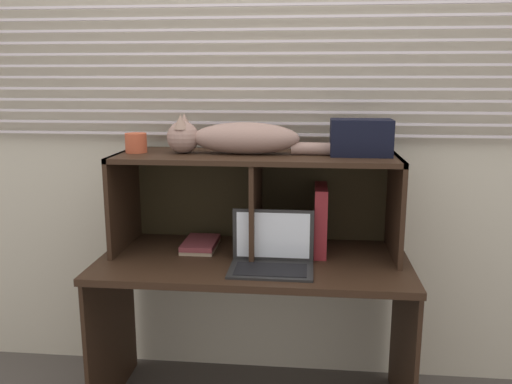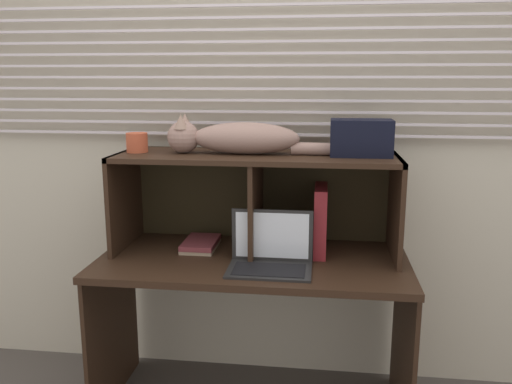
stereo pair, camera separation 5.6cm
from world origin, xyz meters
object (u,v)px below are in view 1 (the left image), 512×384
at_px(small_basket, 136,143).
at_px(storage_box, 361,138).
at_px(book_stack, 200,244).
at_px(binder_upright, 320,220).
at_px(laptop, 272,256).
at_px(cat, 234,138).

xyz_separation_m(small_basket, storage_box, (0.98, 0.00, 0.03)).
bearing_deg(book_stack, binder_upright, 0.06).
bearing_deg(book_stack, small_basket, 179.88).
xyz_separation_m(binder_upright, storage_box, (0.16, 0.00, 0.36)).
distance_m(laptop, small_basket, 0.79).
bearing_deg(laptop, small_basket, 160.35).
xyz_separation_m(cat, laptop, (0.18, -0.22, -0.46)).
bearing_deg(storage_box, book_stack, -179.95).
bearing_deg(storage_box, laptop, -148.25).
bearing_deg(small_basket, storage_box, 0.00).
relative_size(laptop, small_basket, 3.57).
distance_m(cat, book_stack, 0.51).
relative_size(cat, small_basket, 8.26).
xyz_separation_m(book_stack, small_basket, (-0.28, 0.00, 0.46)).
distance_m(small_basket, storage_box, 0.98).
bearing_deg(book_stack, cat, 0.21).
height_order(cat, laptop, cat).
distance_m(binder_upright, storage_box, 0.40).
distance_m(binder_upright, small_basket, 0.88).
distance_m(cat, laptop, 0.54).
bearing_deg(small_basket, laptop, -19.65).
relative_size(book_stack, small_basket, 2.45).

